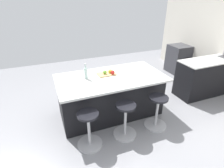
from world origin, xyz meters
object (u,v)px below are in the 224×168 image
at_px(apple_green, 105,72).
at_px(apple_yellow, 110,71).
at_px(stool_by_window, 157,113).
at_px(kitchen_island, 110,95).
at_px(stool_near_camera, 89,131).
at_px(oven_range, 178,59).
at_px(apple_red, 113,72).
at_px(water_bottle, 86,73).
at_px(stool_middle, 125,121).
at_px(cutting_board, 107,74).

xyz_separation_m(apple_green, apple_yellow, (-0.12, -0.01, -0.00)).
height_order(stool_by_window, apple_green, apple_green).
distance_m(apple_green, apple_yellow, 0.12).
relative_size(kitchen_island, stool_near_camera, 3.19).
xyz_separation_m(oven_range, apple_red, (2.88, 1.35, 0.51)).
bearing_deg(kitchen_island, water_bottle, -6.34).
distance_m(kitchen_island, stool_middle, 0.76).
bearing_deg(stool_near_camera, stool_by_window, 180.00).
bearing_deg(apple_red, kitchen_island, 21.76).
xyz_separation_m(stool_middle, apple_green, (0.08, -0.84, 0.64)).
height_order(stool_middle, apple_red, apple_red).
xyz_separation_m(oven_range, apple_green, (3.03, 1.28, 0.51)).
relative_size(cutting_board, apple_red, 4.57).
bearing_deg(oven_range, water_bottle, 21.08).
bearing_deg(cutting_board, stool_near_camera, 53.05).
relative_size(stool_middle, apple_red, 8.53).
bearing_deg(water_bottle, stool_near_camera, 76.02).
height_order(stool_by_window, stool_near_camera, same).
distance_m(stool_by_window, cutting_board, 1.26).
xyz_separation_m(kitchen_island, cutting_board, (0.04, -0.10, 0.46)).
distance_m(apple_yellow, water_bottle, 0.52).
bearing_deg(cutting_board, stool_by_window, 130.27).
xyz_separation_m(kitchen_island, stool_near_camera, (0.68, 0.74, -0.14)).
bearing_deg(apple_green, water_bottle, 5.61).
relative_size(apple_red, apple_yellow, 1.04).
height_order(oven_range, water_bottle, water_bottle).
xyz_separation_m(cutting_board, water_bottle, (0.44, 0.05, 0.11)).
bearing_deg(apple_red, oven_range, -154.93).
height_order(stool_near_camera, apple_yellow, apple_yellow).
xyz_separation_m(stool_by_window, stool_middle, (0.68, 0.00, 0.00)).
distance_m(stool_near_camera, apple_green, 1.21).
height_order(kitchen_island, cutting_board, cutting_board).
bearing_deg(oven_range, apple_green, 22.94).
relative_size(stool_middle, stool_near_camera, 1.00).
height_order(oven_range, kitchen_island, kitchen_island).
distance_m(oven_range, stool_near_camera, 4.20).
distance_m(kitchen_island, apple_red, 0.51).
relative_size(cutting_board, apple_yellow, 4.74).
xyz_separation_m(kitchen_island, stool_by_window, (-0.68, 0.74, -0.14)).
relative_size(stool_by_window, apple_green, 8.81).
bearing_deg(stool_by_window, cutting_board, -49.73).
bearing_deg(stool_middle, apple_yellow, -92.56).
xyz_separation_m(apple_red, apple_yellow, (0.03, -0.08, -0.00)).
relative_size(stool_near_camera, apple_red, 8.53).
bearing_deg(apple_red, stool_near_camera, 46.08).
distance_m(cutting_board, apple_red, 0.14).
bearing_deg(stool_by_window, stool_near_camera, 0.00).
bearing_deg(stool_middle, stool_near_camera, 0.00).
height_order(stool_by_window, cutting_board, cutting_board).
bearing_deg(stool_near_camera, apple_green, -125.49).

